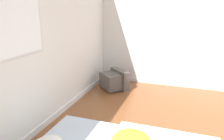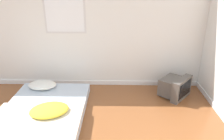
% 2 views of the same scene
% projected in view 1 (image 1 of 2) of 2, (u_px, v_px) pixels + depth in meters
% --- Properties ---
extents(wall_back, '(8.15, 0.08, 2.60)m').
position_uv_depth(wall_back, '(4.00, 43.00, 2.35)').
color(wall_back, white).
rests_on(wall_back, ground_plane).
extents(wall_right, '(0.08, 7.37, 2.60)m').
position_uv_depth(wall_right, '(224.00, 28.00, 4.21)').
color(wall_right, white).
rests_on(wall_right, ground_plane).
extents(crt_tv, '(0.66, 0.67, 0.40)m').
position_uv_depth(crt_tv, '(114.00, 80.00, 4.58)').
color(crt_tv, '#56514C').
rests_on(crt_tv, ground_plane).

